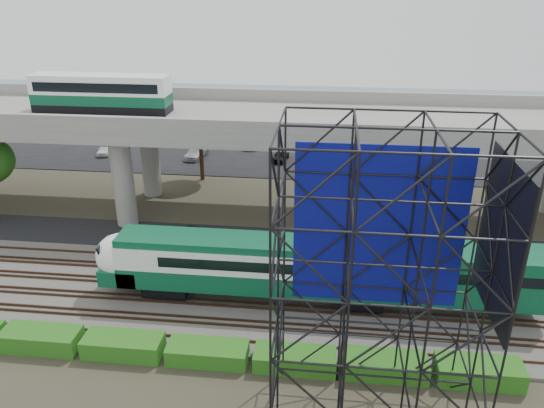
# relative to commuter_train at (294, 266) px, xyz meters

# --- Properties ---
(ground) EXTENTS (140.00, 140.00, 0.00)m
(ground) POSITION_rel_commuter_train_xyz_m (-5.42, -2.00, -2.88)
(ground) COLOR #474233
(ground) RESTS_ON ground
(ballast_bed) EXTENTS (90.00, 12.00, 0.20)m
(ballast_bed) POSITION_rel_commuter_train_xyz_m (-5.42, 0.00, -2.78)
(ballast_bed) COLOR slate
(ballast_bed) RESTS_ON ground
(service_road) EXTENTS (90.00, 5.00, 0.08)m
(service_road) POSITION_rel_commuter_train_xyz_m (-5.42, 8.50, -2.84)
(service_road) COLOR black
(service_road) RESTS_ON ground
(parking_lot) EXTENTS (90.00, 18.00, 0.08)m
(parking_lot) POSITION_rel_commuter_train_xyz_m (-5.42, 32.00, -2.84)
(parking_lot) COLOR black
(parking_lot) RESTS_ON ground
(harbor_water) EXTENTS (140.00, 40.00, 0.03)m
(harbor_water) POSITION_rel_commuter_train_xyz_m (-5.42, 54.00, -2.87)
(harbor_water) COLOR slate
(harbor_water) RESTS_ON ground
(rail_tracks) EXTENTS (90.00, 9.52, 0.16)m
(rail_tracks) POSITION_rel_commuter_train_xyz_m (-5.42, -0.00, -2.60)
(rail_tracks) COLOR #472D1E
(rail_tracks) RESTS_ON ballast_bed
(commuter_train) EXTENTS (29.30, 3.06, 4.30)m
(commuter_train) POSITION_rel_commuter_train_xyz_m (0.00, 0.00, 0.00)
(commuter_train) COLOR black
(commuter_train) RESTS_ON rail_tracks
(overpass) EXTENTS (80.00, 12.00, 12.40)m
(overpass) POSITION_rel_commuter_train_xyz_m (-6.34, 14.00, 5.33)
(overpass) COLOR #9E9B93
(overpass) RESTS_ON ground
(scaffold_tower) EXTENTS (9.36, 6.36, 15.00)m
(scaffold_tower) POSITION_rel_commuter_train_xyz_m (4.48, -9.98, 4.59)
(scaffold_tower) COLOR black
(scaffold_tower) RESTS_ON ground
(hedge_strip) EXTENTS (34.60, 1.80, 1.20)m
(hedge_strip) POSITION_rel_commuter_train_xyz_m (-4.42, -6.30, -2.32)
(hedge_strip) COLOR #205F15
(hedge_strip) RESTS_ON ground
(trees) EXTENTS (40.94, 16.94, 7.69)m
(trees) POSITION_rel_commuter_train_xyz_m (-10.09, 14.17, 2.69)
(trees) COLOR #382314
(trees) RESTS_ON ground
(suv) EXTENTS (4.86, 2.54, 1.31)m
(suv) POSITION_rel_commuter_train_xyz_m (-8.93, 7.64, -2.15)
(suv) COLOR black
(suv) RESTS_ON service_road
(parked_cars) EXTENTS (39.56, 9.66, 1.31)m
(parked_cars) POSITION_rel_commuter_train_xyz_m (-5.60, 31.53, -2.20)
(parked_cars) COLOR white
(parked_cars) RESTS_ON parking_lot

